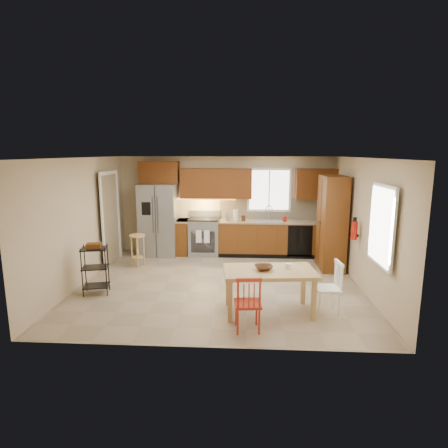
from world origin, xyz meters
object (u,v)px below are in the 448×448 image
object	(u,v)px
table_bowl	(264,270)
dining_table	(269,292)
chair_white	(327,288)
pantry	(332,223)
fire_extinguisher	(354,230)
table_jar	(289,267)
bar_stool	(138,250)
refrigerator	(159,220)
utility_cart	(95,270)
range_stove	(204,237)
soap_bottle	(285,218)
chair_red	(248,303)

from	to	relation	value
table_bowl	dining_table	bearing A→B (deg)	0.00
dining_table	chair_white	world-z (taller)	chair_white
pantry	chair_white	size ratio (longest dim) A/B	2.44
fire_extinguisher	table_jar	distance (m)	1.99
fire_extinguisher	pantry	bearing A→B (deg)	100.78
dining_table	bar_stool	bearing A→B (deg)	134.51
refrigerator	bar_stool	bearing A→B (deg)	-105.18
dining_table	chair_white	size ratio (longest dim) A/B	1.70
bar_stool	dining_table	bearing A→B (deg)	-41.08
fire_extinguisher	utility_cart	xyz separation A→B (m)	(-4.89, -0.80, -0.64)
range_stove	soap_bottle	distance (m)	2.10
range_stove	chair_red	xyz separation A→B (m)	(1.10, -4.14, -0.03)
pantry	table_bowl	distance (m)	3.00
pantry	bar_stool	size ratio (longest dim) A/B	2.84
range_stove	fire_extinguisher	distance (m)	3.83
pantry	fire_extinguisher	xyz separation A→B (m)	(0.20, -1.05, 0.05)
soap_bottle	chair_red	xyz separation A→B (m)	(-0.93, -4.05, -0.56)
chair_white	refrigerator	bearing A→B (deg)	40.83
refrigerator	table_jar	world-z (taller)	refrigerator
dining_table	table_bowl	xyz separation A→B (m)	(-0.09, 0.00, 0.37)
range_stove	bar_stool	distance (m)	1.79
utility_cart	table_jar	bearing A→B (deg)	-22.04
chair_red	utility_cart	size ratio (longest dim) A/B	0.94
refrigerator	soap_bottle	xyz separation A→B (m)	(3.18, -0.02, 0.09)
chair_red	soap_bottle	bearing A→B (deg)	71.50
pantry	table_bowl	xyz separation A→B (m)	(-1.62, -2.50, -0.33)
refrigerator	dining_table	bearing A→B (deg)	-52.85
utility_cart	soap_bottle	bearing A→B (deg)	23.44
soap_bottle	dining_table	bearing A→B (deg)	-99.69
refrigerator	utility_cart	size ratio (longest dim) A/B	1.99
pantry	table_jar	world-z (taller)	pantry
pantry	utility_cart	xyz separation A→B (m)	(-4.69, -1.85, -0.59)
range_stove	dining_table	xyz separation A→B (m)	(1.45, -3.49, -0.10)
range_stove	pantry	distance (m)	3.19
chair_white	soap_bottle	bearing A→B (deg)	0.71
chair_white	utility_cart	world-z (taller)	utility_cart
bar_stool	utility_cart	distance (m)	1.78
bar_stool	range_stove	bearing A→B (deg)	36.03
utility_cart	table_bowl	bearing A→B (deg)	-24.88
fire_extinguisher	chair_red	bearing A→B (deg)	-134.69
dining_table	bar_stool	size ratio (longest dim) A/B	1.98
refrigerator	pantry	world-z (taller)	pantry
soap_bottle	table_bowl	xyz separation A→B (m)	(-0.67, -3.40, -0.27)
refrigerator	range_stove	bearing A→B (deg)	2.99
dining_table	utility_cart	bearing A→B (deg)	162.80
refrigerator	pantry	bearing A→B (deg)	-12.62
dining_table	bar_stool	world-z (taller)	bar_stool
range_stove	table_bowl	size ratio (longest dim) A/B	3.10
chair_white	table_bowl	xyz separation A→B (m)	(-1.04, -0.05, 0.29)
refrigerator	range_stove	world-z (taller)	refrigerator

